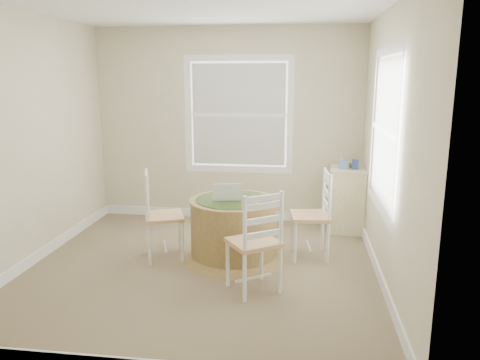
# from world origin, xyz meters

# --- Properties ---
(room) EXTENTS (3.64, 3.64, 2.64)m
(room) POSITION_xyz_m (0.17, 0.16, 1.30)
(room) COLOR #7C6A4E
(room) RESTS_ON ground
(round_table) EXTENTS (1.12, 1.12, 0.68)m
(round_table) POSITION_xyz_m (0.30, 0.32, 0.37)
(round_table) COLOR #A37F49
(round_table) RESTS_ON ground
(chair_left) EXTENTS (0.52, 0.53, 0.95)m
(chair_left) POSITION_xyz_m (-0.45, 0.26, 0.47)
(chair_left) COLOR white
(chair_left) RESTS_ON ground
(chair_near) EXTENTS (0.57, 0.57, 0.95)m
(chair_near) POSITION_xyz_m (0.59, -0.42, 0.47)
(chair_near) COLOR white
(chair_near) RESTS_ON ground
(chair_right) EXTENTS (0.45, 0.46, 0.95)m
(chair_right) POSITION_xyz_m (1.11, 0.48, 0.47)
(chair_right) COLOR white
(chair_right) RESTS_ON ground
(laptop) EXTENTS (0.34, 0.31, 0.21)m
(laptop) POSITION_xyz_m (0.22, 0.31, 0.70)
(laptop) COLOR white
(laptop) RESTS_ON round_table
(mouse) EXTENTS (0.07, 0.10, 0.03)m
(mouse) POSITION_xyz_m (0.45, 0.29, 0.68)
(mouse) COLOR white
(mouse) RESTS_ON round_table
(phone) EXTENTS (0.07, 0.10, 0.02)m
(phone) POSITION_xyz_m (0.53, 0.24, 0.67)
(phone) COLOR #B7BABF
(phone) RESTS_ON round_table
(keys) EXTENTS (0.07, 0.06, 0.02)m
(keys) POSITION_xyz_m (0.45, 0.42, 0.68)
(keys) COLOR black
(keys) RESTS_ON round_table
(corner_chest) EXTENTS (0.50, 0.64, 0.82)m
(corner_chest) POSITION_xyz_m (1.60, 1.53, 0.41)
(corner_chest) COLOR #F9F6BB
(corner_chest) RESTS_ON ground
(tissue_box) EXTENTS (0.13, 0.13, 0.10)m
(tissue_box) POSITION_xyz_m (1.53, 1.44, 0.87)
(tissue_box) COLOR #5486C1
(tissue_box) RESTS_ON corner_chest
(box_yellow) EXTENTS (0.16, 0.11, 0.06)m
(box_yellow) POSITION_xyz_m (1.65, 1.55, 0.85)
(box_yellow) COLOR #BF9443
(box_yellow) RESTS_ON corner_chest
(box_blue) EXTENTS (0.08, 0.08, 0.12)m
(box_blue) POSITION_xyz_m (1.67, 1.41, 0.88)
(box_blue) COLOR #2F3E8D
(box_blue) RESTS_ON corner_chest
(cup_cream) EXTENTS (0.07, 0.07, 0.09)m
(cup_cream) POSITION_xyz_m (1.54, 1.70, 0.87)
(cup_cream) COLOR beige
(cup_cream) RESTS_ON corner_chest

